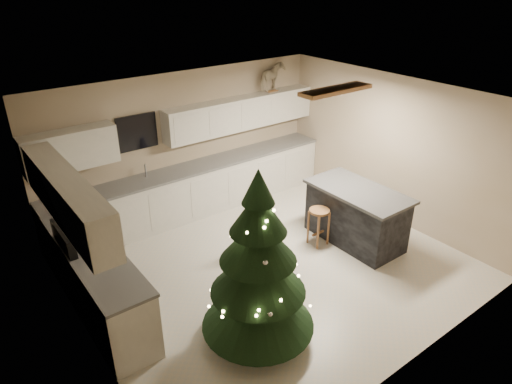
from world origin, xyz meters
TOP-DOWN VIEW (x-y plane):
  - ground_plane at (0.00, 0.00)m, footprint 5.50×5.50m
  - room_shell at (0.02, 0.00)m, footprint 5.52×5.02m
  - cabinetry at (-0.91, 1.65)m, footprint 5.50×3.20m
  - island at (1.62, -0.27)m, footprint 0.90×1.70m
  - bar_stool at (1.05, 0.02)m, footprint 0.34×0.34m
  - christmas_tree at (-1.06, -1.09)m, footprint 1.44×1.39m
  - toddler at (0.01, 0.39)m, footprint 0.33×0.23m
  - rocking_horse at (1.89, 2.33)m, footprint 0.68×0.49m

SIDE VIEW (x-z plane):
  - ground_plane at x=0.00m, z-range 0.00..0.00m
  - toddler at x=0.01m, z-range 0.00..0.86m
  - island at x=1.62m, z-range 0.00..0.95m
  - bar_stool at x=1.05m, z-range 0.16..0.81m
  - cabinetry at x=-0.91m, z-range -0.24..1.76m
  - christmas_tree at x=-1.06m, z-range -0.21..2.10m
  - room_shell at x=0.02m, z-range 0.44..3.05m
  - rocking_horse at x=1.89m, z-range 2.01..2.55m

